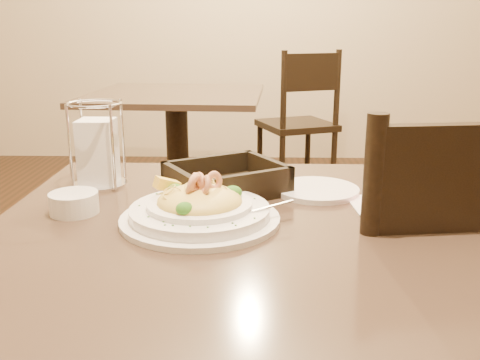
{
  "coord_description": "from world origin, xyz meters",
  "views": [
    {
      "loc": [
        0.02,
        -0.88,
        1.06
      ],
      "look_at": [
        0.0,
        0.02,
        0.8
      ],
      "focal_mm": 40.0,
      "sensor_mm": 36.0,
      "label": 1
    }
  ],
  "objects_px": {
    "dining_chair_near": "(425,307)",
    "pasta_bowl": "(200,208)",
    "butter_ramekin": "(74,203)",
    "background_table": "(177,135)",
    "napkin_caddy": "(98,150)",
    "side_plate": "(317,190)",
    "drink_glass": "(384,172)",
    "main_table": "(240,340)",
    "bread_basket": "(226,183)",
    "dining_chair_far": "(300,119)"
  },
  "relations": [
    {
      "from": "dining_chair_near",
      "to": "pasta_bowl",
      "type": "bearing_deg",
      "value": 5.57
    },
    {
      "from": "dining_chair_near",
      "to": "butter_ramekin",
      "type": "height_order",
      "value": "dining_chair_near"
    },
    {
      "from": "background_table",
      "to": "napkin_caddy",
      "type": "distance_m",
      "value": 1.75
    },
    {
      "from": "napkin_caddy",
      "to": "side_plate",
      "type": "xyz_separation_m",
      "value": [
        0.48,
        -0.04,
        -0.07
      ]
    },
    {
      "from": "drink_glass",
      "to": "side_plate",
      "type": "height_order",
      "value": "drink_glass"
    },
    {
      "from": "main_table",
      "to": "napkin_caddy",
      "type": "distance_m",
      "value": 0.51
    },
    {
      "from": "bread_basket",
      "to": "napkin_caddy",
      "type": "xyz_separation_m",
      "value": [
        -0.28,
        0.05,
        0.06
      ]
    },
    {
      "from": "drink_glass",
      "to": "butter_ramekin",
      "type": "xyz_separation_m",
      "value": [
        -0.59,
        -0.06,
        -0.05
      ]
    },
    {
      "from": "dining_chair_near",
      "to": "side_plate",
      "type": "height_order",
      "value": "dining_chair_near"
    },
    {
      "from": "dining_chair_near",
      "to": "napkin_caddy",
      "type": "height_order",
      "value": "dining_chair_near"
    },
    {
      "from": "dining_chair_far",
      "to": "napkin_caddy",
      "type": "xyz_separation_m",
      "value": [
        -0.63,
        -2.23,
        0.31
      ]
    },
    {
      "from": "side_plate",
      "to": "butter_ramekin",
      "type": "distance_m",
      "value": 0.49
    },
    {
      "from": "dining_chair_far",
      "to": "side_plate",
      "type": "distance_m",
      "value": 2.29
    },
    {
      "from": "main_table",
      "to": "dining_chair_near",
      "type": "height_order",
      "value": "dining_chair_near"
    },
    {
      "from": "dining_chair_near",
      "to": "napkin_caddy",
      "type": "xyz_separation_m",
      "value": [
        -0.7,
        0.12,
        0.31
      ]
    },
    {
      "from": "napkin_caddy",
      "to": "butter_ramekin",
      "type": "bearing_deg",
      "value": -89.26
    },
    {
      "from": "pasta_bowl",
      "to": "drink_glass",
      "type": "relative_size",
      "value": 2.28
    },
    {
      "from": "dining_chair_near",
      "to": "drink_glass",
      "type": "bearing_deg",
      "value": -5.44
    },
    {
      "from": "bread_basket",
      "to": "side_plate",
      "type": "height_order",
      "value": "bread_basket"
    },
    {
      "from": "drink_glass",
      "to": "butter_ramekin",
      "type": "relative_size",
      "value": 1.5
    },
    {
      "from": "main_table",
      "to": "dining_chair_far",
      "type": "bearing_deg",
      "value": 82.74
    },
    {
      "from": "drink_glass",
      "to": "bread_basket",
      "type": "height_order",
      "value": "drink_glass"
    },
    {
      "from": "pasta_bowl",
      "to": "butter_ramekin",
      "type": "height_order",
      "value": "pasta_bowl"
    },
    {
      "from": "dining_chair_far",
      "to": "butter_ramekin",
      "type": "xyz_separation_m",
      "value": [
        -0.63,
        -2.42,
        0.25
      ]
    },
    {
      "from": "pasta_bowl",
      "to": "side_plate",
      "type": "distance_m",
      "value": 0.3
    },
    {
      "from": "background_table",
      "to": "drink_glass",
      "type": "bearing_deg",
      "value": -69.95
    },
    {
      "from": "dining_chair_near",
      "to": "dining_chair_far",
      "type": "bearing_deg",
      "value": -95.79
    },
    {
      "from": "main_table",
      "to": "side_plate",
      "type": "bearing_deg",
      "value": 52.33
    },
    {
      "from": "dining_chair_near",
      "to": "bread_basket",
      "type": "xyz_separation_m",
      "value": [
        -0.42,
        0.07,
        0.25
      ]
    },
    {
      "from": "dining_chair_far",
      "to": "dining_chair_near",
      "type": "bearing_deg",
      "value": 69.99
    },
    {
      "from": "background_table",
      "to": "drink_glass",
      "type": "height_order",
      "value": "drink_glass"
    },
    {
      "from": "background_table",
      "to": "pasta_bowl",
      "type": "xyz_separation_m",
      "value": [
        0.32,
        -1.95,
        0.25
      ]
    },
    {
      "from": "pasta_bowl",
      "to": "dining_chair_far",
      "type": "bearing_deg",
      "value": 81.02
    },
    {
      "from": "main_table",
      "to": "drink_glass",
      "type": "bearing_deg",
      "value": 24.1
    },
    {
      "from": "dining_chair_near",
      "to": "butter_ramekin",
      "type": "distance_m",
      "value": 0.74
    },
    {
      "from": "drink_glass",
      "to": "main_table",
      "type": "bearing_deg",
      "value": -155.9
    },
    {
      "from": "background_table",
      "to": "butter_ramekin",
      "type": "relative_size",
      "value": 10.36
    },
    {
      "from": "dining_chair_near",
      "to": "drink_glass",
      "type": "height_order",
      "value": "dining_chair_near"
    },
    {
      "from": "main_table",
      "to": "dining_chair_near",
      "type": "relative_size",
      "value": 0.97
    },
    {
      "from": "background_table",
      "to": "main_table",
      "type": "bearing_deg",
      "value": -78.65
    },
    {
      "from": "bread_basket",
      "to": "butter_ramekin",
      "type": "distance_m",
      "value": 0.31
    },
    {
      "from": "background_table",
      "to": "side_plate",
      "type": "distance_m",
      "value": 1.86
    },
    {
      "from": "drink_glass",
      "to": "butter_ramekin",
      "type": "distance_m",
      "value": 0.6
    },
    {
      "from": "butter_ramekin",
      "to": "napkin_caddy",
      "type": "bearing_deg",
      "value": 90.74
    },
    {
      "from": "main_table",
      "to": "pasta_bowl",
      "type": "xyz_separation_m",
      "value": [
        -0.07,
        0.02,
        0.25
      ]
    },
    {
      "from": "dining_chair_far",
      "to": "side_plate",
      "type": "xyz_separation_m",
      "value": [
        -0.16,
        -2.28,
        0.23
      ]
    },
    {
      "from": "napkin_caddy",
      "to": "pasta_bowl",
      "type": "bearing_deg",
      "value": -42.7
    },
    {
      "from": "main_table",
      "to": "background_table",
      "type": "height_order",
      "value": "same"
    },
    {
      "from": "side_plate",
      "to": "pasta_bowl",
      "type": "bearing_deg",
      "value": -141.57
    },
    {
      "from": "napkin_caddy",
      "to": "dining_chair_far",
      "type": "bearing_deg",
      "value": 74.17
    }
  ]
}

